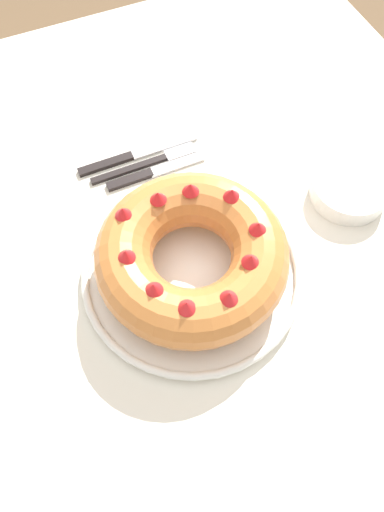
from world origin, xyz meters
name	(u,v)px	position (x,y,z in m)	size (l,w,h in m)	color
ground_plane	(184,398)	(0.00, 0.00, 0.00)	(8.00, 8.00, 0.00)	brown
dining_table	(178,303)	(0.00, 0.00, 0.67)	(1.32, 1.22, 0.75)	silver
serving_dish	(192,273)	(0.00, 0.02, 0.76)	(0.33, 0.33, 0.02)	white
bundt_cake	(192,256)	(0.00, 0.02, 0.81)	(0.28, 0.28, 0.10)	#C67538
fork	(152,162)	(-0.23, 0.05, 0.75)	(0.02, 0.19, 0.01)	black
serving_knife	(130,156)	(-0.26, 0.02, 0.75)	(0.02, 0.22, 0.01)	black
cake_knife	(148,174)	(-0.21, 0.03, 0.75)	(0.02, 0.18, 0.01)	black
side_bowl	(349,189)	(-0.03, 0.32, 0.77)	(0.13, 0.13, 0.03)	white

